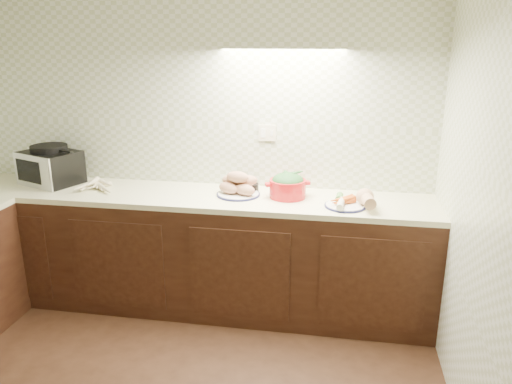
% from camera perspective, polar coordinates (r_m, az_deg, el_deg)
% --- Properties ---
extents(room, '(3.60, 3.60, 2.60)m').
position_cam_1_polar(room, '(2.20, -20.38, 6.36)').
color(room, black).
rests_on(room, ground).
extents(counter, '(3.60, 3.60, 0.90)m').
position_cam_1_polar(counter, '(3.48, -22.69, -10.73)').
color(counter, black).
rests_on(counter, ground).
extents(toaster_oven, '(0.52, 0.46, 0.30)m').
position_cam_1_polar(toaster_oven, '(4.23, -22.45, 2.79)').
color(toaster_oven, black).
rests_on(toaster_oven, counter).
extents(parsnip_pile, '(0.30, 0.33, 0.07)m').
position_cam_1_polar(parsnip_pile, '(3.95, -17.89, 0.57)').
color(parsnip_pile, '#F5EEC3').
rests_on(parsnip_pile, counter).
extents(sweet_potato_plate, '(0.32, 0.32, 0.18)m').
position_cam_1_polar(sweet_potato_plate, '(3.64, -2.03, 0.67)').
color(sweet_potato_plate, '#131441').
rests_on(sweet_potato_plate, counter).
extents(onion_bowl, '(0.15, 0.15, 0.12)m').
position_cam_1_polar(onion_bowl, '(3.74, -0.92, 0.79)').
color(onion_bowl, black).
rests_on(onion_bowl, counter).
extents(dutch_oven, '(0.33, 0.33, 0.18)m').
position_cam_1_polar(dutch_oven, '(3.58, 3.64, 0.75)').
color(dutch_oven, red).
rests_on(dutch_oven, counter).
extents(veg_plate, '(0.33, 0.29, 0.13)m').
position_cam_1_polar(veg_plate, '(3.45, 11.13, -0.91)').
color(veg_plate, '#131441').
rests_on(veg_plate, counter).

